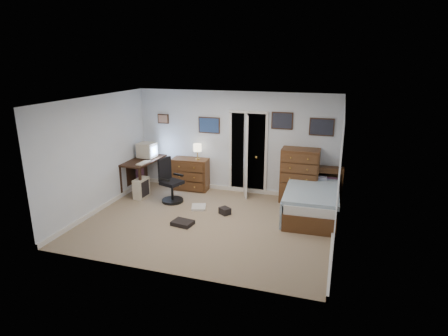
% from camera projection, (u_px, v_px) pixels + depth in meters
% --- Properties ---
extents(floor, '(5.00, 4.00, 0.02)m').
position_uv_depth(floor, '(208.00, 222.00, 7.72)').
color(floor, gray).
rests_on(floor, ground).
extents(computer_desk, '(0.70, 1.42, 0.80)m').
position_uv_depth(computer_desk, '(141.00, 166.00, 9.49)').
color(computer_desk, '#321E10').
rests_on(computer_desk, floor).
extents(crt_monitor, '(0.43, 0.40, 0.39)m').
position_uv_depth(crt_monitor, '(147.00, 150.00, 9.48)').
color(crt_monitor, beige).
rests_on(crt_monitor, computer_desk).
extents(keyboard, '(0.18, 0.43, 0.03)m').
position_uv_depth(keyboard, '(143.00, 163.00, 9.03)').
color(keyboard, beige).
rests_on(keyboard, computer_desk).
extents(pc_tower, '(0.24, 0.46, 0.48)m').
position_uv_depth(pc_tower, '(141.00, 188.00, 9.00)').
color(pc_tower, beige).
rests_on(pc_tower, floor).
extents(office_chair, '(0.63, 0.63, 1.04)m').
position_uv_depth(office_chair, '(170.00, 185.00, 8.72)').
color(office_chair, black).
rests_on(office_chair, floor).
extents(media_stack, '(0.16, 0.16, 0.78)m').
position_uv_depth(media_stack, '(140.00, 175.00, 9.52)').
color(media_stack, maroon).
rests_on(media_stack, floor).
extents(low_dresser, '(0.93, 0.51, 0.81)m').
position_uv_depth(low_dresser, '(191.00, 174.00, 9.54)').
color(low_dresser, brown).
rests_on(low_dresser, floor).
extents(table_lamp, '(0.21, 0.21, 0.39)m').
position_uv_depth(table_lamp, '(197.00, 148.00, 9.29)').
color(table_lamp, gold).
rests_on(table_lamp, low_dresser).
extents(doorway, '(0.96, 1.12, 2.05)m').
position_uv_depth(doorway, '(251.00, 151.00, 9.41)').
color(doorway, black).
rests_on(doorway, floor).
extents(tall_dresser, '(0.86, 0.51, 1.26)m').
position_uv_depth(tall_dresser, '(300.00, 175.00, 8.67)').
color(tall_dresser, brown).
rests_on(tall_dresser, floor).
extents(headboard_bookcase, '(0.96, 0.29, 0.85)m').
position_uv_depth(headboard_bookcase, '(321.00, 183.00, 8.68)').
color(headboard_bookcase, brown).
rests_on(headboard_bookcase, floor).
extents(bed, '(1.15, 2.07, 0.67)m').
position_uv_depth(bed, '(311.00, 200.00, 8.01)').
color(bed, brown).
rests_on(bed, floor).
extents(wall_posters, '(4.38, 0.04, 0.60)m').
position_uv_depth(wall_posters, '(258.00, 124.00, 8.87)').
color(wall_posters, '#331E11').
rests_on(wall_posters, floor).
extents(floor_clutter, '(1.03, 1.31, 0.14)m').
position_uv_depth(floor_clutter, '(199.00, 215.00, 7.93)').
color(floor_clutter, silver).
rests_on(floor_clutter, floor).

